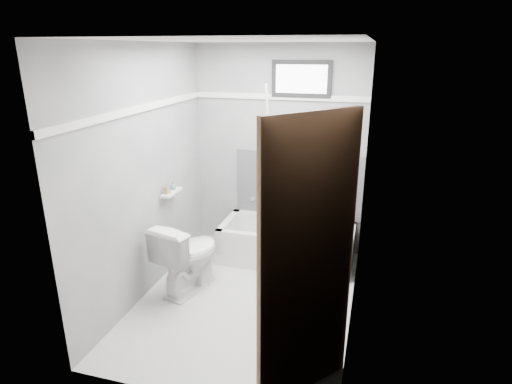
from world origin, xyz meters
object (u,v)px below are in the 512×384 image
(toilet, at_px, (188,255))
(soap_bottle_a, at_px, (167,189))
(bathtub, at_px, (287,243))
(door, at_px, (343,294))
(office_chair, at_px, (304,208))
(soap_bottle_b, at_px, (173,185))

(toilet, xyz_separation_m, soap_bottle_a, (-0.32, 0.25, 0.60))
(bathtub, distance_m, door, 2.47)
(bathtub, relative_size, soap_bottle_a, 12.66)
(office_chair, bearing_deg, toilet, -145.57)
(toilet, bearing_deg, door, 154.21)
(soap_bottle_a, bearing_deg, office_chair, 27.25)
(door, height_order, soap_bottle_a, door)
(toilet, distance_m, soap_bottle_a, 0.72)
(bathtub, bearing_deg, toilet, -133.08)
(toilet, relative_size, soap_bottle_b, 8.50)
(bathtub, height_order, soap_bottle_a, soap_bottle_a)
(bathtub, height_order, door, door)
(bathtub, distance_m, soap_bottle_a, 1.51)
(bathtub, distance_m, toilet, 1.22)
(office_chair, height_order, soap_bottle_a, office_chair)
(soap_bottle_a, distance_m, soap_bottle_b, 0.14)
(soap_bottle_b, bearing_deg, office_chair, 22.26)
(door, bearing_deg, toilet, 140.27)
(bathtub, bearing_deg, door, -70.63)
(bathtub, distance_m, office_chair, 0.47)
(toilet, height_order, door, door)
(office_chair, xyz_separation_m, soap_bottle_b, (-1.32, -0.54, 0.32))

